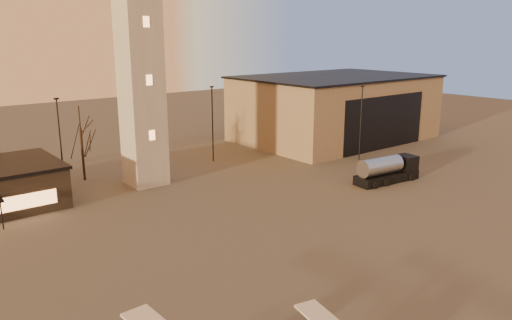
# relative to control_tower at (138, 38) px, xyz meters

# --- Properties ---
(ground) EXTENTS (220.00, 220.00, 0.00)m
(ground) POSITION_rel_control_tower_xyz_m (0.00, -30.00, -16.33)
(ground) COLOR #494743
(ground) RESTS_ON ground
(control_tower) EXTENTS (6.80, 6.80, 32.60)m
(control_tower) POSITION_rel_control_tower_xyz_m (0.00, 0.00, 0.00)
(control_tower) COLOR #A19F99
(control_tower) RESTS_ON ground
(hangar) EXTENTS (30.60, 20.60, 10.30)m
(hangar) POSITION_rel_control_tower_xyz_m (36.00, 3.98, -11.17)
(hangar) COLOR #8F795E
(hangar) RESTS_ON ground
(light_poles) EXTENTS (58.50, 12.25, 10.14)m
(light_poles) POSITION_rel_control_tower_xyz_m (0.50, 1.00, -10.92)
(light_poles) COLOR black
(light_poles) RESTS_ON ground
(fuel_truck) EXTENTS (8.61, 3.52, 3.11)m
(fuel_truck) POSITION_rel_control_tower_xyz_m (22.12, -16.97, -15.09)
(fuel_truck) COLOR black
(fuel_truck) RESTS_ON ground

